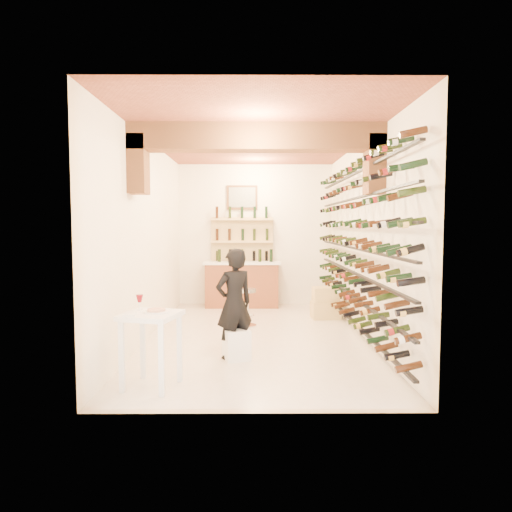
{
  "coord_description": "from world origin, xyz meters",
  "views": [
    {
      "loc": [
        -0.05,
        -7.17,
        1.82
      ],
      "look_at": [
        0.0,
        0.3,
        1.3
      ],
      "focal_mm": 31.08,
      "sensor_mm": 36.0,
      "label": 1
    }
  ],
  "objects": [
    {
      "name": "room_shell",
      "position": [
        0.0,
        -0.26,
        2.25
      ],
      "size": [
        3.52,
        6.02,
        3.21
      ],
      "color": "white",
      "rests_on": "ground"
    },
    {
      "name": "ground",
      "position": [
        0.0,
        0.0,
        0.0
      ],
      "size": [
        6.0,
        6.0,
        0.0
      ],
      "primitive_type": "plane",
      "color": "beige",
      "rests_on": "ground"
    },
    {
      "name": "wine_rack",
      "position": [
        1.53,
        0.0,
        1.55
      ],
      "size": [
        0.32,
        5.7,
        2.56
      ],
      "color": "black",
      "rests_on": "ground"
    },
    {
      "name": "person",
      "position": [
        -0.31,
        -1.2,
        0.75
      ],
      "size": [
        0.66,
        0.59,
        1.51
      ],
      "primitive_type": "imported",
      "rotation": [
        0.0,
        0.0,
        3.68
      ],
      "color": "black",
      "rests_on": "ground"
    },
    {
      "name": "tasting_table",
      "position": [
        -1.19,
        -2.27,
        0.69
      ],
      "size": [
        0.71,
        0.71,
        1.02
      ],
      "rotation": [
        0.0,
        0.0,
        -0.25
      ],
      "color": "white",
      "rests_on": "ground"
    },
    {
      "name": "back_counter",
      "position": [
        -0.3,
        2.65,
        0.53
      ],
      "size": [
        1.7,
        0.62,
        1.29
      ],
      "color": "brown",
      "rests_on": "ground"
    },
    {
      "name": "chrome_barstool",
      "position": [
        -0.16,
        0.71,
        0.4
      ],
      "size": [
        0.35,
        0.35,
        0.68
      ],
      "rotation": [
        0.0,
        0.0,
        -0.1
      ],
      "color": "silver",
      "rests_on": "ground"
    },
    {
      "name": "white_stool",
      "position": [
        -0.27,
        -1.25,
        0.2
      ],
      "size": [
        0.41,
        0.41,
        0.41
      ],
      "primitive_type": "cube",
      "rotation": [
        0.0,
        0.0,
        0.31
      ],
      "color": "white",
      "rests_on": "ground"
    },
    {
      "name": "crate_upper",
      "position": [
        1.37,
        1.38,
        0.47
      ],
      "size": [
        0.51,
        0.37,
        0.29
      ],
      "primitive_type": "cube",
      "rotation": [
        0.0,
        0.0,
        0.06
      ],
      "color": "#D1B773",
      "rests_on": "crate_lower"
    },
    {
      "name": "back_shelving",
      "position": [
        -0.3,
        2.89,
        1.17
      ],
      "size": [
        1.4,
        0.31,
        2.73
      ],
      "color": "#D3B677",
      "rests_on": "ground"
    },
    {
      "name": "crate_lower",
      "position": [
        1.37,
        1.38,
        0.16
      ],
      "size": [
        0.57,
        0.42,
        0.33
      ],
      "primitive_type": "cube",
      "rotation": [
        0.0,
        0.0,
        0.07
      ],
      "color": "#D1B773",
      "rests_on": "ground"
    }
  ]
}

